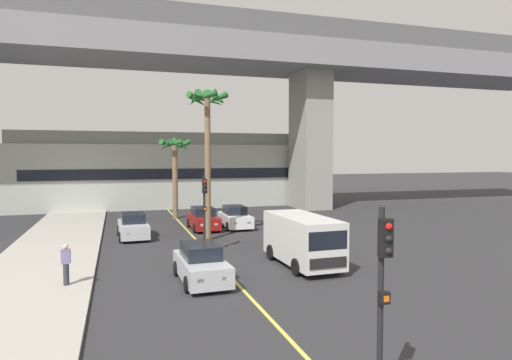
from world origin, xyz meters
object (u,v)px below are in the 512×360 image
at_px(traffic_light_median_near, 383,281).
at_px(pedestrian_near_crosswalk, 66,264).
at_px(car_queue_front, 201,264).
at_px(car_queue_second, 235,218).
at_px(palm_tree_mid_median, 175,157).
at_px(car_queue_fourth, 133,227).
at_px(delivery_van, 302,239).
at_px(palm_tree_near_median, 207,124).
at_px(car_queue_third, 203,219).
at_px(traffic_light_median_far, 205,203).

height_order(traffic_light_median_near, pedestrian_near_crosswalk, traffic_light_median_near).
height_order(car_queue_front, pedestrian_near_crosswalk, pedestrian_near_crosswalk).
relative_size(car_queue_second, palm_tree_mid_median, 0.62).
bearing_deg(traffic_light_median_near, car_queue_front, 99.59).
xyz_separation_m(car_queue_fourth, traffic_light_median_near, (4.10, -21.40, 1.99)).
relative_size(car_queue_fourth, traffic_light_median_near, 0.99).
bearing_deg(delivery_van, car_queue_front, -166.45).
relative_size(car_queue_second, pedestrian_near_crosswalk, 2.54).
bearing_deg(traffic_light_median_near, pedestrian_near_crosswalk, 122.35).
height_order(car_queue_second, palm_tree_mid_median, palm_tree_mid_median).
bearing_deg(palm_tree_mid_median, pedestrian_near_crosswalk, -109.59).
bearing_deg(traffic_light_median_near, palm_tree_near_median, 89.21).
distance_m(car_queue_second, car_queue_third, 2.33).
bearing_deg(pedestrian_near_crosswalk, car_queue_front, -6.48).
distance_m(traffic_light_median_far, palm_tree_mid_median, 13.97).
height_order(car_queue_third, palm_tree_mid_median, palm_tree_mid_median).
distance_m(car_queue_second, palm_tree_near_median, 8.14).
bearing_deg(car_queue_front, palm_tree_near_median, 77.03).
height_order(delivery_van, pedestrian_near_crosswalk, delivery_van).
bearing_deg(traffic_light_median_near, car_queue_fourth, 100.85).
bearing_deg(traffic_light_median_near, delivery_van, 74.31).
xyz_separation_m(car_queue_front, palm_tree_mid_median, (1.31, 18.94, 4.36)).
bearing_deg(delivery_van, car_queue_second, 91.03).
height_order(car_queue_second, palm_tree_near_median, palm_tree_near_median).
bearing_deg(palm_tree_near_median, traffic_light_median_near, -90.79).
relative_size(car_queue_third, pedestrian_near_crosswalk, 2.54).
height_order(car_queue_third, palm_tree_near_median, palm_tree_near_median).
height_order(car_queue_fourth, palm_tree_mid_median, palm_tree_mid_median).
relative_size(traffic_light_median_far, palm_tree_mid_median, 0.63).
height_order(car_queue_fourth, delivery_van, delivery_van).
xyz_separation_m(car_queue_second, traffic_light_median_far, (-3.69, -7.78, 1.99)).
height_order(car_queue_front, delivery_van, delivery_van).
relative_size(traffic_light_median_near, pedestrian_near_crosswalk, 2.59).
distance_m(car_queue_second, traffic_light_median_near, 23.66).
distance_m(delivery_van, traffic_light_median_near, 12.18).
bearing_deg(traffic_light_median_far, delivery_van, -45.46).
distance_m(traffic_light_median_near, pedestrian_near_crosswalk, 13.16).
bearing_deg(palm_tree_near_median, car_queue_second, 56.04).
distance_m(car_queue_front, traffic_light_median_near, 10.76).
distance_m(car_queue_third, traffic_light_median_near, 23.44).
bearing_deg(traffic_light_median_near, traffic_light_median_far, 92.30).
relative_size(car_queue_fourth, pedestrian_near_crosswalk, 2.57).
xyz_separation_m(traffic_light_median_near, traffic_light_median_far, (-0.63, 15.60, 0.00)).
relative_size(car_queue_fourth, delivery_van, 0.79).
bearing_deg(delivery_van, palm_tree_mid_median, 101.87).
bearing_deg(car_queue_front, delivery_van, 13.55).
bearing_deg(car_queue_second, palm_tree_near_median, -123.96).
bearing_deg(palm_tree_near_median, car_queue_third, 83.56).
bearing_deg(palm_tree_near_median, palm_tree_mid_median, 94.06).
xyz_separation_m(traffic_light_median_near, pedestrian_near_crosswalk, (-6.98, 11.02, -1.72)).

